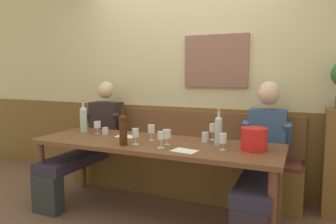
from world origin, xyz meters
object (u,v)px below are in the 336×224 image
Objects in this scene: wine_glass_mid_right at (223,139)px; wine_glass_center_rear at (213,129)px; wine_bottle_green_tall at (83,118)px; wine_bottle_clear_water at (123,128)px; wine_glass_mid_left at (161,136)px; ice_bucket at (254,139)px; person_center_left_seat at (263,152)px; wine_glass_left_end at (97,125)px; wine_bottle_amber_mid at (219,129)px; wine_glass_near_bucket at (135,134)px; wall_bench at (179,168)px; wine_glass_by_bottle at (167,135)px; person_right_seat at (90,139)px; wine_glass_center_front at (151,130)px; dining_table at (154,149)px; water_tumbler_left at (205,137)px; water_tumbler_right at (105,131)px.

wine_glass_center_rear reaches higher than wine_glass_mid_right.
wine_bottle_clear_water reaches higher than wine_bottle_green_tall.
ice_bucket is at bearing 17.52° from wine_glass_mid_left.
person_center_left_seat reaches higher than wine_glass_center_rear.
wine_glass_center_rear reaches higher than wine_glass_left_end.
wine_glass_mid_left is at bearing -143.82° from wine_bottle_amber_mid.
wine_glass_near_bucket is 1.09× the size of wine_glass_left_end.
wine_bottle_green_tall reaches higher than ice_bucket.
wall_bench is at bearing 101.04° from wine_glass_mid_left.
person_center_left_seat is 1.94m from wine_bottle_green_tall.
wine_glass_by_bottle is (-0.00, 0.13, -0.01)m from wine_glass_mid_left.
wine_bottle_green_tall is 1.11× the size of wine_bottle_amber_mid.
wine_glass_left_end is at bearing 179.71° from wine_bottle_amber_mid.
person_right_seat is at bearing -160.50° from wall_bench.
wine_glass_near_bucket is (0.09, 0.07, -0.05)m from wine_bottle_clear_water.
wine_glass_center_front is (0.93, -0.25, 0.22)m from person_right_seat.
dining_table is 0.65m from wine_bottle_amber_mid.
wine_glass_near_bucket is at bearing -122.94° from dining_table.
wine_glass_near_bucket is at bearing -24.68° from wine_glass_left_end.
wine_bottle_clear_water is at bearing -154.83° from wine_glass_by_bottle.
wine_glass_by_bottle is (1.15, -0.37, 0.20)m from person_right_seat.
wine_bottle_amber_mid is at bearing -25.12° from water_tumbler_left.
water_tumbler_left is at bearing 41.17° from wine_glass_by_bottle.
wine_glass_near_bucket is 1.94× the size of water_tumbler_right.
wine_bottle_clear_water is at bearing -38.73° from water_tumbler_right.
wine_glass_mid_right is at bearing 11.61° from wine_bottle_clear_water.
person_right_seat is 8.55× the size of wine_glass_near_bucket.
wine_glass_near_bucket reaches higher than water_tumbler_left.
wine_bottle_amber_mid is 0.19m from water_tumbler_left.
wine_glass_mid_right is 1.44m from wine_glass_left_end.
wall_bench is at bearing 28.16° from wine_bottle_green_tall.
person_center_left_seat is 8.48× the size of wine_glass_center_front.
wine_glass_mid_right is at bearing -45.87° from wall_bench.
wine_glass_left_end is (-1.35, 0.01, -0.05)m from wine_bottle_amber_mid.
wine_bottle_amber_mid is at bearing 11.35° from dining_table.
wall_bench is 2.09× the size of person_right_seat.
wine_glass_center_rear is at bearing 70.57° from water_tumbler_left.
wine_bottle_green_tall is at bearing 153.24° from wine_bottle_clear_water.
wall_bench reaches higher than wine_glass_mid_right.
water_tumbler_right is (0.30, -0.02, -0.12)m from wine_bottle_green_tall.
water_tumbler_right is (-1.33, 0.18, -0.06)m from wine_glass_mid_right.
person_center_left_seat is at bearing -18.52° from wall_bench.
wine_glass_left_end is (-0.75, -0.52, 0.54)m from wall_bench.
wine_glass_near_bucket reaches higher than water_tumbler_right.
wine_glass_by_bottle is 0.83m from water_tumbler_right.
water_tumbler_right is (-0.65, 0.13, 0.11)m from dining_table.
wine_glass_mid_left is at bearing -89.63° from wine_glass_by_bottle.
dining_table is at bearing 158.51° from wine_glass_by_bottle.
wine_glass_center_front is at bearing -155.11° from wine_glass_center_rear.
ice_bucket is 1.52× the size of wine_glass_mid_right.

